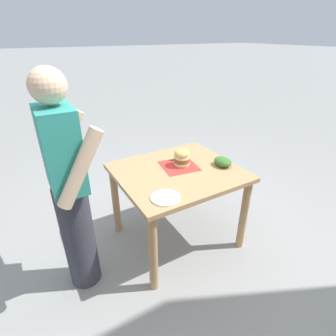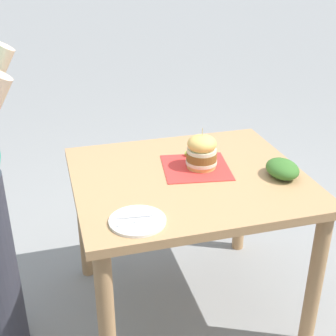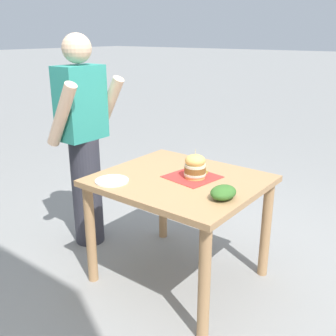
{
  "view_description": "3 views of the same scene",
  "coord_description": "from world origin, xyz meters",
  "px_view_note": "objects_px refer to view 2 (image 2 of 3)",
  "views": [
    {
      "loc": [
        -1.72,
        1.1,
        1.85
      ],
      "look_at": [
        0.0,
        0.1,
        0.82
      ],
      "focal_mm": 28.0,
      "sensor_mm": 36.0,
      "label": 1
    },
    {
      "loc": [
        -1.81,
        0.61,
        1.74
      ],
      "look_at": [
        0.0,
        0.1,
        0.82
      ],
      "focal_mm": 50.0,
      "sensor_mm": 36.0,
      "label": 2
    },
    {
      "loc": [
        -2.0,
        -1.44,
        1.68
      ],
      "look_at": [
        0.0,
        0.1,
        0.82
      ],
      "focal_mm": 42.0,
      "sensor_mm": 36.0,
      "label": 3
    }
  ],
  "objects_px": {
    "patio_table": "(188,198)",
    "sandwich": "(202,152)",
    "side_plate_with_forks": "(137,221)",
    "side_salad": "(282,169)",
    "pickle_spear": "(192,154)"
  },
  "relations": [
    {
      "from": "patio_table",
      "to": "sandwich",
      "type": "xyz_separation_m",
      "value": [
        0.06,
        -0.08,
        0.21
      ]
    },
    {
      "from": "patio_table",
      "to": "pickle_spear",
      "type": "bearing_deg",
      "value": -22.36
    },
    {
      "from": "patio_table",
      "to": "side_salad",
      "type": "bearing_deg",
      "value": -107.24
    },
    {
      "from": "side_salad",
      "to": "sandwich",
      "type": "bearing_deg",
      "value": 60.13
    },
    {
      "from": "sandwich",
      "to": "pickle_spear",
      "type": "height_order",
      "value": "sandwich"
    },
    {
      "from": "sandwich",
      "to": "side_salad",
      "type": "bearing_deg",
      "value": -119.87
    },
    {
      "from": "patio_table",
      "to": "sandwich",
      "type": "bearing_deg",
      "value": -52.92
    },
    {
      "from": "sandwich",
      "to": "side_salad",
      "type": "height_order",
      "value": "sandwich"
    },
    {
      "from": "pickle_spear",
      "to": "side_plate_with_forks",
      "type": "bearing_deg",
      "value": 142.68
    },
    {
      "from": "pickle_spear",
      "to": "side_plate_with_forks",
      "type": "xyz_separation_m",
      "value": [
        -0.51,
        0.39,
        -0.01
      ]
    },
    {
      "from": "sandwich",
      "to": "side_plate_with_forks",
      "type": "xyz_separation_m",
      "value": [
        -0.39,
        0.39,
        -0.08
      ]
    },
    {
      "from": "side_plate_with_forks",
      "to": "sandwich",
      "type": "bearing_deg",
      "value": -45.47
    },
    {
      "from": "side_salad",
      "to": "pickle_spear",
      "type": "bearing_deg",
      "value": 46.85
    },
    {
      "from": "side_plate_with_forks",
      "to": "side_salad",
      "type": "bearing_deg",
      "value": -74.38
    },
    {
      "from": "patio_table",
      "to": "sandwich",
      "type": "distance_m",
      "value": 0.23
    }
  ]
}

